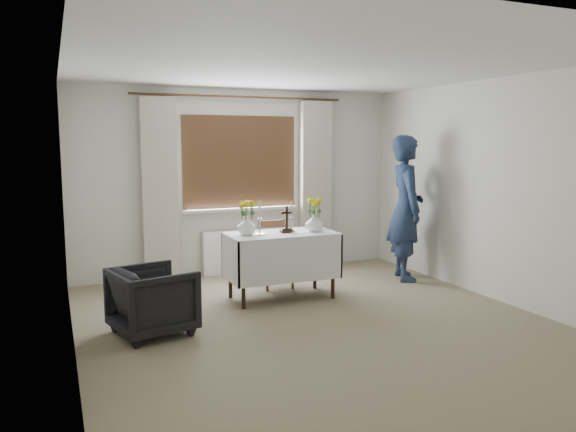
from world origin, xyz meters
The scene contains 12 objects.
ground centered at (0.00, 0.00, 0.00)m, with size 5.00×5.00×0.00m, color gray.
altar_table centered at (0.02, 1.04, 0.38)m, with size 1.24×0.64×0.76m, color white.
wooden_chair centered at (0.14, 1.54, 0.41)m, with size 0.38×0.38×0.82m, color #51361B, non-canonical shape.
armchair centered at (-1.55, 0.38, 0.32)m, with size 0.68×0.70×0.64m, color black.
person centered at (1.86, 1.27, 0.94)m, with size 0.69×0.45×1.88m, color #21304E.
radiator centered at (0.00, 2.42, 0.30)m, with size 1.10×0.10×0.60m, color white.
wooden_cross centered at (0.09, 1.05, 0.91)m, with size 0.14×0.10×0.31m, color black, non-canonical shape.
candlestick_left centered at (-0.25, 1.02, 0.95)m, with size 0.11×0.11×0.38m, color silver, non-canonical shape.
candlestick_right centered at (0.14, 1.04, 0.94)m, with size 0.10×0.10×0.36m, color silver, non-canonical shape.
flower_vase_left centered at (-0.39, 1.05, 0.87)m, with size 0.20×0.20×0.21m, color white.
flower_vase_right centered at (0.40, 0.98, 0.86)m, with size 0.20×0.20×0.20m, color white.
wicker_basket centered at (0.50, 1.20, 0.80)m, with size 0.20×0.20×0.08m, color brown.
Camera 1 is at (-2.35, -4.80, 1.79)m, focal length 35.00 mm.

